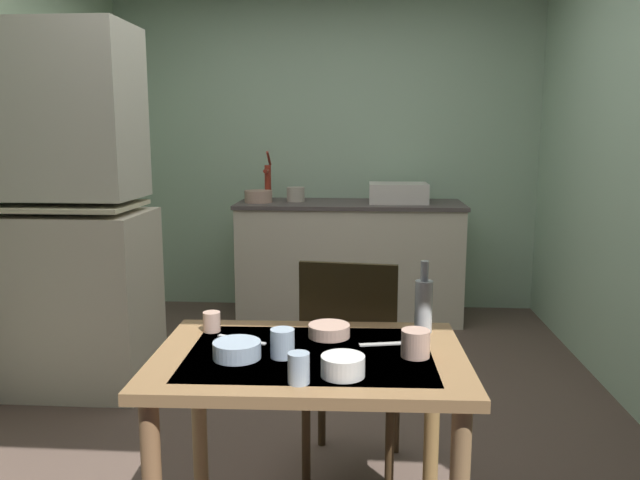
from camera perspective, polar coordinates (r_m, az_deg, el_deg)
ground_plane at (r=3.45m, az=-1.72°, el=-14.79°), size 4.96×4.96×0.00m
wall_back at (r=5.16m, az=0.50°, el=8.09°), size 3.51×0.10×2.57m
hutch_cabinet at (r=3.70m, az=-21.67°, el=1.37°), size 0.81×0.58×2.00m
counter_cabinet at (r=4.88m, az=2.72°, el=-1.83°), size 1.73×0.64×0.91m
sink_basin at (r=4.81m, az=7.17°, el=4.32°), size 0.44×0.34×0.15m
hand_pump at (r=4.90m, az=-4.80°, el=5.54°), size 0.05×0.27×0.39m
mixing_bowl_counter at (r=4.82m, az=-5.65°, el=3.99°), size 0.21×0.21×0.09m
stoneware_crock at (r=4.86m, az=-2.24°, el=4.19°), size 0.14×0.14×0.11m
dining_table at (r=2.04m, az=-0.94°, el=-13.38°), size 1.00×0.70×0.75m
chair_far_side at (r=2.61m, az=2.89°, el=-11.26°), size 0.45×0.45×0.94m
serving_bowl_wide at (r=1.96m, az=-7.61°, el=-9.92°), size 0.15×0.15×0.05m
soup_bowl_small at (r=2.14m, az=0.83°, el=-8.28°), size 0.14×0.14×0.04m
sauce_dish at (r=1.81m, az=2.10°, el=-11.42°), size 0.13×0.13×0.06m
mug_tall at (r=1.76m, az=-1.97°, el=-11.63°), size 0.06×0.06×0.09m
teacup_cream at (r=1.97m, az=8.73°, el=-9.33°), size 0.09×0.09×0.09m
teacup_mint at (r=1.95m, az=-3.45°, el=-9.41°), size 0.07×0.07×0.09m
mug_dark at (r=2.22m, az=-9.88°, el=-7.37°), size 0.06×0.06×0.07m
glass_bottle at (r=2.20m, az=9.46°, el=-5.79°), size 0.06×0.06×0.25m
table_knife at (r=2.13m, az=-7.19°, el=-9.02°), size 0.18×0.09×0.00m
teaspoon_near_bowl at (r=2.08m, az=5.79°, el=-9.44°), size 0.16×0.05×0.00m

